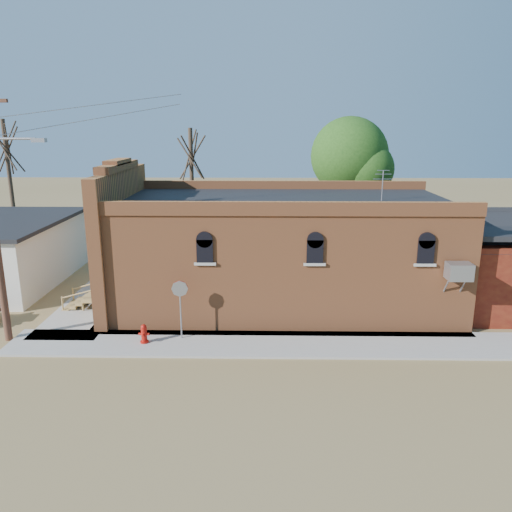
{
  "coord_description": "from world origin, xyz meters",
  "views": [
    {
      "loc": [
        1.17,
        -15.57,
        7.62
      ],
      "look_at": [
        0.82,
        4.33,
        2.4
      ],
      "focal_mm": 35.0,
      "sensor_mm": 36.0,
      "label": 1
    }
  ],
  "objects_px": {
    "fire_hydrant": "(144,334)",
    "stop_sign": "(180,294)",
    "brick_bar": "(275,251)",
    "trash_barrel": "(120,289)"
  },
  "relations": [
    {
      "from": "fire_hydrant",
      "to": "stop_sign",
      "type": "xyz_separation_m",
      "value": [
        1.27,
        0.43,
        1.35
      ]
    },
    {
      "from": "brick_bar",
      "to": "stop_sign",
      "type": "distance_m",
      "value": 5.49
    },
    {
      "from": "trash_barrel",
      "to": "stop_sign",
      "type": "bearing_deg",
      "value": -51.16
    },
    {
      "from": "brick_bar",
      "to": "stop_sign",
      "type": "height_order",
      "value": "brick_bar"
    },
    {
      "from": "brick_bar",
      "to": "trash_barrel",
      "type": "relative_size",
      "value": 19.16
    },
    {
      "from": "stop_sign",
      "to": "trash_barrel",
      "type": "xyz_separation_m",
      "value": [
        -3.45,
        4.28,
        -1.26
      ]
    },
    {
      "from": "fire_hydrant",
      "to": "stop_sign",
      "type": "bearing_deg",
      "value": 26.77
    },
    {
      "from": "trash_barrel",
      "to": "fire_hydrant",
      "type": "bearing_deg",
      "value": -65.2
    },
    {
      "from": "fire_hydrant",
      "to": "stop_sign",
      "type": "relative_size",
      "value": 0.31
    },
    {
      "from": "stop_sign",
      "to": "trash_barrel",
      "type": "distance_m",
      "value": 5.64
    }
  ]
}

